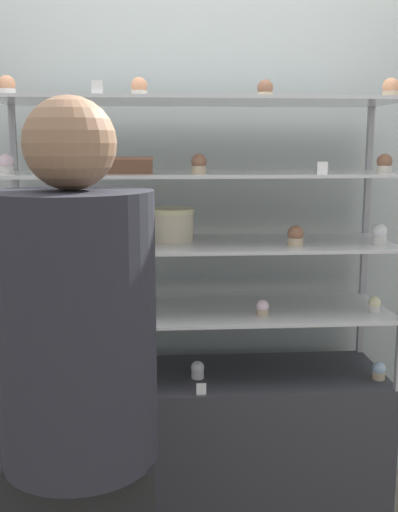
% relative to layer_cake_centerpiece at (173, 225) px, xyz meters
% --- Properties ---
extents(back_wall, '(8.00, 0.05, 2.60)m').
position_rel_layer_cake_centerpiece_xyz_m(back_wall, '(0.10, 0.33, 0.05)').
color(back_wall, '#A8B2AD').
rests_on(back_wall, ground_plane).
extents(display_base, '(1.47, 0.45, 0.65)m').
position_rel_layer_cake_centerpiece_xyz_m(display_base, '(0.10, -0.04, -0.92)').
color(display_base, '#333338').
rests_on(display_base, ground_plane).
extents(display_riser_lower, '(1.47, 0.45, 0.26)m').
position_rel_layer_cake_centerpiece_xyz_m(display_riser_lower, '(0.10, -0.04, -0.34)').
color(display_riser_lower, '#99999E').
rests_on(display_riser_lower, display_base).
extents(display_riser_middle, '(1.47, 0.45, 0.26)m').
position_rel_layer_cake_centerpiece_xyz_m(display_riser_middle, '(0.10, -0.04, -0.08)').
color(display_riser_middle, '#99999E').
rests_on(display_riser_middle, display_riser_lower).
extents(display_riser_upper, '(1.47, 0.45, 0.26)m').
position_rel_layer_cake_centerpiece_xyz_m(display_riser_upper, '(0.10, -0.04, 0.19)').
color(display_riser_upper, '#99999E').
rests_on(display_riser_upper, display_riser_middle).
extents(display_riser_top, '(1.47, 0.45, 0.26)m').
position_rel_layer_cake_centerpiece_xyz_m(display_riser_top, '(0.10, -0.04, 0.45)').
color(display_riser_top, '#99999E').
rests_on(display_riser_top, display_riser_upper).
extents(layer_cake_centerpiece, '(0.16, 0.16, 0.13)m').
position_rel_layer_cake_centerpiece_xyz_m(layer_cake_centerpiece, '(0.00, 0.00, 0.00)').
color(layer_cake_centerpiece, beige).
rests_on(layer_cake_centerpiece, display_riser_middle).
extents(sheet_cake_frosted, '(0.21, 0.15, 0.06)m').
position_rel_layer_cake_centerpiece_xyz_m(sheet_cake_frosted, '(-0.18, -0.07, 0.23)').
color(sheet_cake_frosted, brown).
rests_on(sheet_cake_frosted, display_riser_upper).
extents(cupcake_0, '(0.05, 0.05, 0.07)m').
position_rel_layer_cake_centerpiece_xyz_m(cupcake_0, '(-0.59, -0.16, -0.56)').
color(cupcake_0, white).
rests_on(cupcake_0, display_base).
extents(cupcake_1, '(0.05, 0.05, 0.07)m').
position_rel_layer_cake_centerpiece_xyz_m(cupcake_1, '(0.09, -0.08, -0.56)').
color(cupcake_1, white).
rests_on(cupcake_1, display_base).
extents(cupcake_2, '(0.05, 0.05, 0.07)m').
position_rel_layer_cake_centerpiece_xyz_m(cupcake_2, '(0.79, -0.14, -0.56)').
color(cupcake_2, '#CCB28C').
rests_on(cupcake_2, display_base).
extents(price_tag_0, '(0.04, 0.00, 0.04)m').
position_rel_layer_cake_centerpiece_xyz_m(price_tag_0, '(0.09, -0.25, -0.57)').
color(price_tag_0, white).
rests_on(price_tag_0, display_base).
extents(cupcake_3, '(0.05, 0.05, 0.06)m').
position_rel_layer_cake_centerpiece_xyz_m(cupcake_3, '(-0.60, -0.10, -0.30)').
color(cupcake_3, white).
rests_on(cupcake_3, display_riser_lower).
extents(cupcake_4, '(0.05, 0.05, 0.06)m').
position_rel_layer_cake_centerpiece_xyz_m(cupcake_4, '(-0.14, -0.15, -0.30)').
color(cupcake_4, beige).
rests_on(cupcake_4, display_riser_lower).
extents(cupcake_5, '(0.05, 0.05, 0.06)m').
position_rel_layer_cake_centerpiece_xyz_m(cupcake_5, '(0.33, -0.14, -0.30)').
color(cupcake_5, '#CCB28C').
rests_on(cupcake_5, display_riser_lower).
extents(cupcake_6, '(0.05, 0.05, 0.06)m').
position_rel_layer_cake_centerpiece_xyz_m(cupcake_6, '(0.76, -0.12, -0.30)').
color(cupcake_6, white).
rests_on(cupcake_6, display_riser_lower).
extents(price_tag_1, '(0.04, 0.00, 0.04)m').
position_rel_layer_cake_centerpiece_xyz_m(price_tag_1, '(-0.26, -0.25, -0.31)').
color(price_tag_1, white).
rests_on(price_tag_1, display_riser_lower).
extents(cupcake_7, '(0.06, 0.06, 0.08)m').
position_rel_layer_cake_centerpiece_xyz_m(cupcake_7, '(-0.58, -0.14, -0.03)').
color(cupcake_7, white).
rests_on(cupcake_7, display_riser_middle).
extents(cupcake_8, '(0.06, 0.06, 0.08)m').
position_rel_layer_cake_centerpiece_xyz_m(cupcake_8, '(-0.24, -0.10, -0.03)').
color(cupcake_8, white).
rests_on(cupcake_8, display_riser_middle).
extents(cupcake_9, '(0.06, 0.06, 0.08)m').
position_rel_layer_cake_centerpiece_xyz_m(cupcake_9, '(0.45, -0.14, -0.03)').
color(cupcake_9, '#CCB28C').
rests_on(cupcake_9, display_riser_middle).
extents(cupcake_10, '(0.06, 0.06, 0.08)m').
position_rel_layer_cake_centerpiece_xyz_m(cupcake_10, '(0.77, -0.12, -0.03)').
color(cupcake_10, white).
rests_on(cupcake_10, display_riser_middle).
extents(price_tag_2, '(0.04, 0.00, 0.04)m').
position_rel_layer_cake_centerpiece_xyz_m(price_tag_2, '(-0.27, -0.25, -0.04)').
color(price_tag_2, white).
rests_on(price_tag_2, display_riser_middle).
extents(cupcake_11, '(0.06, 0.06, 0.07)m').
position_rel_layer_cake_centerpiece_xyz_m(cupcake_11, '(-0.59, -0.10, 0.23)').
color(cupcake_11, white).
rests_on(cupcake_11, display_riser_upper).
extents(cupcake_12, '(0.06, 0.06, 0.07)m').
position_rel_layer_cake_centerpiece_xyz_m(cupcake_12, '(0.09, -0.12, 0.23)').
color(cupcake_12, '#CCB28C').
rests_on(cupcake_12, display_riser_upper).
extents(cupcake_13, '(0.06, 0.06, 0.07)m').
position_rel_layer_cake_centerpiece_xyz_m(cupcake_13, '(0.76, -0.16, 0.23)').
color(cupcake_13, beige).
rests_on(cupcake_13, display_riser_upper).
extents(price_tag_3, '(0.04, 0.00, 0.04)m').
position_rel_layer_cake_centerpiece_xyz_m(price_tag_3, '(0.51, -0.25, 0.22)').
color(price_tag_3, white).
rests_on(price_tag_3, display_riser_upper).
extents(cupcake_14, '(0.06, 0.06, 0.07)m').
position_rel_layer_cake_centerpiece_xyz_m(cupcake_14, '(-0.56, -0.15, 0.50)').
color(cupcake_14, white).
rests_on(cupcake_14, display_riser_top).
extents(cupcake_15, '(0.06, 0.06, 0.07)m').
position_rel_layer_cake_centerpiece_xyz_m(cupcake_15, '(-0.12, -0.12, 0.50)').
color(cupcake_15, beige).
rests_on(cupcake_15, display_riser_top).
extents(cupcake_16, '(0.06, 0.06, 0.07)m').
position_rel_layer_cake_centerpiece_xyz_m(cupcake_16, '(0.33, -0.08, 0.50)').
color(cupcake_16, '#CCB28C').
rests_on(cupcake_16, display_riser_top).
extents(cupcake_17, '(0.06, 0.06, 0.07)m').
position_rel_layer_cake_centerpiece_xyz_m(cupcake_17, '(0.77, -0.16, 0.50)').
color(cupcake_17, '#CCB28C').
rests_on(cupcake_17, display_riser_top).
extents(price_tag_4, '(0.04, 0.00, 0.04)m').
position_rel_layer_cake_centerpiece_xyz_m(price_tag_4, '(-0.25, -0.25, 0.49)').
color(price_tag_4, white).
rests_on(price_tag_4, display_riser_top).
extents(customer_figure, '(0.39, 0.39, 1.66)m').
position_rel_layer_cake_centerpiece_xyz_m(customer_figure, '(-0.26, -0.86, -0.36)').
color(customer_figure, black).
rests_on(customer_figure, ground_plane).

